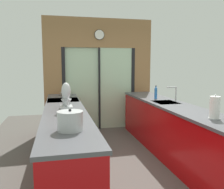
# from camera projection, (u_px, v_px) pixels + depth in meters

# --- Properties ---
(ground_plane) EXTENTS (5.04, 7.60, 0.02)m
(ground_plane) POSITION_uv_depth(u_px,v_px,m) (117.00, 155.00, 4.24)
(ground_plane) COLOR #4C4742
(back_wall_unit) EXTENTS (2.64, 0.12, 2.70)m
(back_wall_unit) POSITION_uv_depth(u_px,v_px,m) (99.00, 68.00, 5.79)
(back_wall_unit) COLOR olive
(back_wall_unit) RESTS_ON ground_plane
(left_counter_run) EXTENTS (0.62, 3.80, 0.92)m
(left_counter_run) POSITION_uv_depth(u_px,v_px,m) (66.00, 141.00, 3.52)
(left_counter_run) COLOR #AD0C0F
(left_counter_run) RESTS_ON ground_plane
(right_counter_run) EXTENTS (0.62, 3.80, 0.92)m
(right_counter_run) POSITION_uv_depth(u_px,v_px,m) (172.00, 130.00, 4.09)
(right_counter_run) COLOR #AD0C0F
(right_counter_run) RESTS_ON ground_plane
(sink_faucet) EXTENTS (0.19, 0.02, 0.28)m
(sink_faucet) POSITION_uv_depth(u_px,v_px,m) (174.00, 92.00, 4.29)
(sink_faucet) COLOR #B7BABC
(sink_faucet) RESTS_ON right_counter_run
(oven_range) EXTENTS (0.60, 0.60, 0.92)m
(oven_range) POSITION_uv_depth(u_px,v_px,m) (64.00, 123.00, 4.61)
(oven_range) COLOR black
(oven_range) RESTS_ON ground_plane
(mixing_bowl) EXTENTS (0.15, 0.15, 0.08)m
(mixing_bowl) POSITION_uv_depth(u_px,v_px,m) (63.00, 94.00, 5.11)
(mixing_bowl) COLOR gray
(mixing_bowl) RESTS_ON left_counter_run
(knife_block) EXTENTS (0.08, 0.14, 0.27)m
(knife_block) POSITION_uv_depth(u_px,v_px,m) (66.00, 101.00, 3.74)
(knife_block) COLOR brown
(knife_block) RESTS_ON left_counter_run
(stand_mixer) EXTENTS (0.17, 0.27, 0.42)m
(stand_mixer) POSITION_uv_depth(u_px,v_px,m) (66.00, 100.00, 3.40)
(stand_mixer) COLOR #B7BABC
(stand_mixer) RESTS_ON left_counter_run
(stock_pot) EXTENTS (0.27, 0.27, 0.23)m
(stock_pot) POSITION_uv_depth(u_px,v_px,m) (70.00, 121.00, 2.42)
(stock_pot) COLOR #B7BABC
(stock_pot) RESTS_ON left_counter_run
(soap_bottle) EXTENTS (0.06, 0.06, 0.26)m
(soap_bottle) POSITION_uv_depth(u_px,v_px,m) (156.00, 93.00, 4.69)
(soap_bottle) COLOR #286BB7
(soap_bottle) RESTS_ON right_counter_run
(paper_towel_roll) EXTENTS (0.14, 0.14, 0.31)m
(paper_towel_roll) POSITION_uv_depth(u_px,v_px,m) (215.00, 108.00, 2.94)
(paper_towel_roll) COLOR #B7BABC
(paper_towel_roll) RESTS_ON right_counter_run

